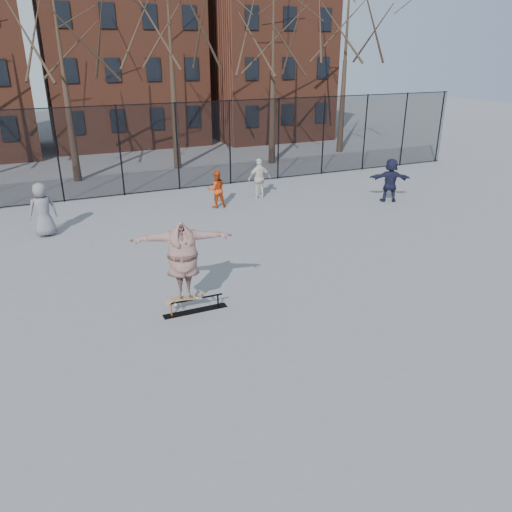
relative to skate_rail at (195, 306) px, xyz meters
name	(u,v)px	position (x,y,z in m)	size (l,w,h in m)	color
ground	(277,319)	(1.72, -1.21, -0.14)	(100.00, 100.00, 0.00)	slate
skate_rail	(195,306)	(0.00, 0.00, 0.00)	(1.66, 0.25, 0.37)	black
skateboard	(185,298)	(-0.24, 0.00, 0.28)	(0.89, 0.21, 0.11)	#95653B
skater	(183,260)	(-0.24, 0.00, 1.31)	(2.42, 0.66, 1.97)	#5B3B94
bystander_red	(216,189)	(3.56, 8.32, 0.64)	(0.76, 0.59, 1.57)	#BD3C10
bystander_white	(259,179)	(5.77, 8.87, 0.75)	(1.04, 0.43, 1.78)	silver
bystander_navy	(390,180)	(10.75, 6.14, 0.80)	(1.75, 0.56, 1.88)	#1B1E37
bystander_extra	(43,210)	(-3.19, 7.50, 0.82)	(0.94, 0.61, 1.93)	slate
fence	(151,148)	(1.71, 11.79, 1.91)	(34.03, 0.07, 4.00)	black
tree_row	(118,23)	(1.47, 15.94, 7.21)	(33.66, 7.46, 10.67)	black
rowhouses	(112,51)	(2.44, 24.79, 5.92)	(29.00, 7.00, 13.00)	brown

